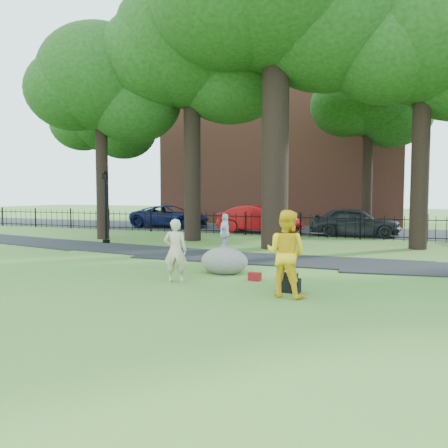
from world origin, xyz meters
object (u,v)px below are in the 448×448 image
at_px(man, 286,253).
at_px(boulder, 224,259).
at_px(woman, 175,250).
at_px(lamppost, 106,208).
at_px(red_sedan, 260,219).

xyz_separation_m(man, boulder, (-2.31, 2.10, -0.56)).
distance_m(woman, lamppost, 9.59).
bearing_deg(lamppost, man, -49.48).
height_order(man, lamppost, lamppost).
height_order(woman, red_sedan, woman).
xyz_separation_m(man, red_sedan, (-5.19, 14.67, -0.17)).
distance_m(woman, red_sedan, 14.35).
relative_size(man, lamppost, 0.58).
height_order(boulder, red_sedan, red_sedan).
xyz_separation_m(man, lamppost, (-10.05, 6.94, 0.66)).
height_order(woman, lamppost, lamppost).
relative_size(boulder, red_sedan, 0.29).
relative_size(woman, boulder, 1.19).
bearing_deg(man, boulder, -32.83).
height_order(lamppost, red_sedan, lamppost).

